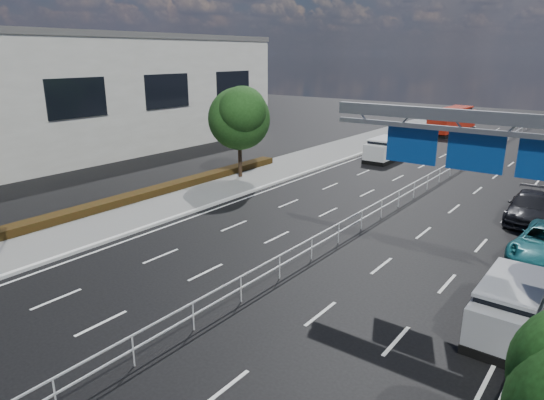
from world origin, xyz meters
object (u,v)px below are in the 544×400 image
Objects in this scene: near_car_silver at (464,141)px; near_car_dark at (483,116)px; red_bus at (452,120)px; parked_car_dark at (530,207)px; overhead_gantry at (497,147)px; white_minivan at (385,150)px; silver_minivan at (511,307)px.

near_car_dark reaches higher than near_car_silver.
red_bus reaches higher than near_car_dark.
parked_car_dark is at bearing 108.25° from near_car_dark.
overhead_gantry reaches higher than parked_car_dark.
white_minivan is (-12.89, 19.92, -4.64)m from overhead_gantry.
red_bus is (-13.14, 38.67, -4.12)m from overhead_gantry.
red_bus is 13.02m from near_car_dark.
overhead_gantry is 24.18m from white_minivan.
overhead_gantry reaches higher than silver_minivan.
overhead_gantry is 53.50m from near_car_dark.
silver_minivan is at bearing -56.37° from overhead_gantry.
near_car_dark is 0.86× the size of parked_car_dark.
parked_car_dark is at bearing 90.57° from overhead_gantry.
white_minivan is 18.76m from red_bus.
white_minivan is at bearing 123.19° from silver_minivan.
parked_car_dark is at bearing -62.35° from red_bus.
red_bus is at bearing -67.58° from near_car_silver.
parked_car_dark is at bearing -36.44° from white_minivan.
silver_minivan is at bearing -85.66° from parked_car_dark.
red_bus is 9.26m from near_car_silver.
white_minivan reaches higher than parked_car_dark.
overhead_gantry is 41.05m from red_bus.
silver_minivan is (10.90, -32.62, 0.24)m from near_car_silver.
near_car_silver is 21.70m from near_car_dark.
red_bus is 2.17× the size of silver_minivan.
white_minivan is 10.95m from near_car_silver.
white_minivan is 0.89× the size of parked_car_dark.
near_car_dark is 0.99× the size of silver_minivan.
parked_car_dark is (13.04, -28.32, -0.74)m from red_bus.
white_minivan is at bearing 122.91° from overhead_gantry.
white_minivan is at bearing 140.05° from parked_car_dark.
overhead_gantry is 2.61× the size of near_car_silver.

